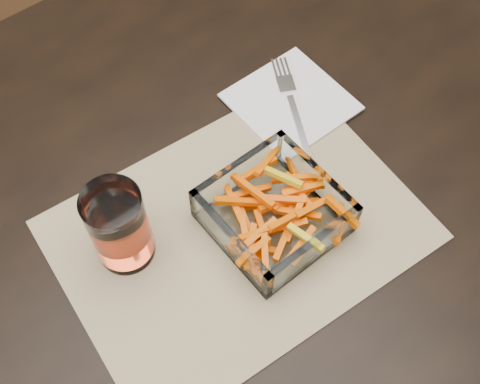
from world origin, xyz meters
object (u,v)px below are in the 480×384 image
Objects in this scene: dining_table at (231,192)px; glass_bowl at (274,213)px; tumbler at (120,229)px; fork at (291,101)px.

glass_bowl is at bearing -99.43° from dining_table.
dining_table is 10.47× the size of glass_bowl.
tumbler is at bearing -171.82° from dining_table.
tumbler is (-0.19, -0.03, 0.15)m from dining_table.
tumbler reaches higher than dining_table.
glass_bowl is 1.22× the size of tumbler.
fork is (0.15, 0.13, -0.02)m from glass_bowl.
glass_bowl is 0.88× the size of fork.
dining_table is at bearing 8.18° from tumbler.
tumbler is at bearing -143.85° from fork.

